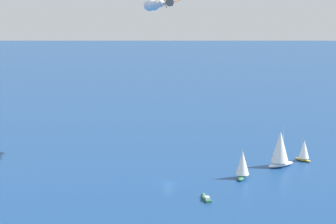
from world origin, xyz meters
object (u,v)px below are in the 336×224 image
at_px(sailboat_trailing, 304,150).
at_px(sailboat_offshore, 242,164).
at_px(motorboat_far_port, 206,198).
at_px(biplane_lead, 168,2).
at_px(sailboat_inshore, 280,149).
at_px(motorboat_far_stbd, 277,156).

bearing_deg(sailboat_trailing, sailboat_offshore, 55.56).
bearing_deg(sailboat_offshore, motorboat_far_port, 73.09).
distance_m(sailboat_trailing, biplane_lead, 73.15).
bearing_deg(sailboat_trailing, motorboat_far_port, 63.06).
height_order(sailboat_inshore, sailboat_offshore, sailboat_inshore).
distance_m(motorboat_far_stbd, sailboat_inshore, 13.43).
bearing_deg(sailboat_inshore, sailboat_trailing, -127.93).
xyz_separation_m(sailboat_offshore, sailboat_trailing, (-17.67, -25.77, -0.62)).
xyz_separation_m(motorboat_far_port, sailboat_offshore, (-6.81, -22.40, 4.00)).
height_order(sailboat_inshore, biplane_lead, biplane_lead).
bearing_deg(sailboat_trailing, biplane_lead, 44.06).
xyz_separation_m(motorboat_far_port, motorboat_far_stbd, (-15.30, -50.62, 0.01)).
bearing_deg(motorboat_far_stbd, biplane_lead, 53.57).
relative_size(sailboat_offshore, biplane_lead, 1.34).
bearing_deg(sailboat_inshore, biplane_lead, 41.73).
height_order(sailboat_trailing, biplane_lead, biplane_lead).
xyz_separation_m(sailboat_inshore, sailboat_offshore, (10.23, 16.22, -1.78)).
bearing_deg(motorboat_far_stbd, motorboat_far_port, 73.18).
distance_m(sailboat_offshore, biplane_lead, 54.69).
xyz_separation_m(sailboat_trailing, biplane_lead, (38.43, 37.19, 49.91)).
bearing_deg(motorboat_far_stbd, sailboat_trailing, 165.03).
bearing_deg(sailboat_inshore, motorboat_far_stbd, -81.78).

